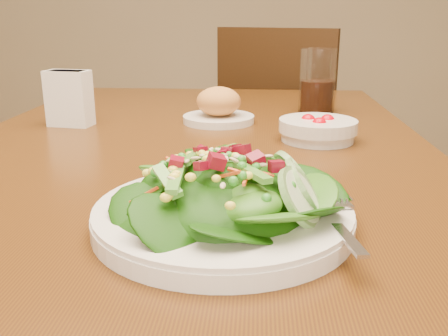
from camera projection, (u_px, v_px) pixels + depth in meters
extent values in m
cube|color=#462809|center=(191.00, 155.00, 0.94)|extent=(0.90, 1.40, 0.04)
cylinder|color=black|center=(104.00, 207.00, 1.69)|extent=(0.07, 0.07, 0.71)
cylinder|color=black|center=(337.00, 214.00, 1.63)|extent=(0.07, 0.07, 0.71)
cube|color=black|center=(289.00, 157.00, 1.96)|extent=(0.55, 0.55, 0.04)
cylinder|color=black|center=(342.00, 203.00, 2.12)|extent=(0.04, 0.04, 0.42)
cylinder|color=black|center=(259.00, 191.00, 2.26)|extent=(0.04, 0.04, 0.42)
cylinder|color=black|center=(321.00, 238.00, 1.79)|extent=(0.04, 0.04, 0.42)
cylinder|color=black|center=(227.00, 221.00, 1.94)|extent=(0.04, 0.04, 0.42)
cube|color=black|center=(274.00, 100.00, 1.70)|extent=(0.40, 0.17, 0.47)
cylinder|color=silver|center=(223.00, 218.00, 0.57)|extent=(0.30, 0.30, 0.02)
ellipsoid|color=black|center=(223.00, 192.00, 0.56)|extent=(0.20, 0.20, 0.04)
cube|color=silver|center=(339.00, 221.00, 0.53)|extent=(0.05, 0.18, 0.01)
cylinder|color=silver|center=(219.00, 119.00, 1.11)|extent=(0.16, 0.16, 0.02)
ellipsoid|color=#BB7031|center=(219.00, 101.00, 1.10)|extent=(0.10, 0.10, 0.06)
cylinder|color=silver|center=(318.00, 130.00, 0.95)|extent=(0.15, 0.15, 0.04)
sphere|color=#C1000D|center=(327.00, 122.00, 0.96)|extent=(0.03, 0.03, 0.03)
sphere|color=#C1000D|center=(308.00, 122.00, 0.96)|extent=(0.03, 0.03, 0.03)
sphere|color=#C1000D|center=(319.00, 126.00, 0.93)|extent=(0.03, 0.03, 0.03)
cylinder|color=silver|center=(318.00, 81.00, 1.21)|extent=(0.09, 0.09, 0.15)
cylinder|color=black|center=(317.00, 96.00, 1.23)|extent=(0.08, 0.08, 0.08)
cube|color=white|center=(69.00, 98.00, 1.07)|extent=(0.10, 0.06, 0.12)
cube|color=white|center=(69.00, 94.00, 1.07)|extent=(0.08, 0.05, 0.10)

